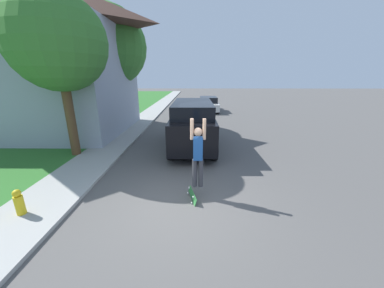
{
  "coord_description": "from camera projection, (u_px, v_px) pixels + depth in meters",
  "views": [
    {
      "loc": [
        0.43,
        -4.95,
        3.26
      ],
      "look_at": [
        0.35,
        2.02,
        1.06
      ],
      "focal_mm": 20.0,
      "sensor_mm": 36.0,
      "label": 1
    }
  ],
  "objects": [
    {
      "name": "ground_plane",
      "position": [
        178.0,
        204.0,
        5.71
      ],
      "size": [
        120.0,
        120.0,
        0.0
      ],
      "primitive_type": "plane",
      "color": "#54514F"
    },
    {
      "name": "lawn",
      "position": [
        38.0,
        139.0,
        11.5
      ],
      "size": [
        10.0,
        80.0,
        0.08
      ],
      "color": "#2D6B28",
      "rests_on": "ground_plane"
    },
    {
      "name": "sidewalk",
      "position": [
        119.0,
        139.0,
        11.45
      ],
      "size": [
        1.8,
        80.0,
        0.1
      ],
      "color": "#9E9E99",
      "rests_on": "ground_plane"
    },
    {
      "name": "house",
      "position": [
        41.0,
        53.0,
        11.98
      ],
      "size": [
        9.59,
        7.9,
        8.5
      ],
      "color": "#99A3B2",
      "rests_on": "lawn"
    },
    {
      "name": "lawn_tree_near",
      "position": [
        58.0,
        43.0,
        7.9
      ],
      "size": [
        3.57,
        3.57,
        6.18
      ],
      "color": "brown",
      "rests_on": "lawn"
    },
    {
      "name": "lawn_tree_far",
      "position": [
        107.0,
        47.0,
        13.56
      ],
      "size": [
        4.99,
        4.99,
        7.52
      ],
      "color": "brown",
      "rests_on": "lawn"
    },
    {
      "name": "suv_parked",
      "position": [
        193.0,
        123.0,
        9.97
      ],
      "size": [
        2.06,
        4.94,
        2.17
      ],
      "color": "black",
      "rests_on": "ground_plane"
    },
    {
      "name": "car_down_street",
      "position": [
        208.0,
        104.0,
        21.09
      ],
      "size": [
        1.97,
        4.52,
        1.4
      ],
      "color": "silver",
      "rests_on": "ground_plane"
    },
    {
      "name": "skateboarder",
      "position": [
        198.0,
        153.0,
        5.71
      ],
      "size": [
        0.41,
        0.22,
        1.92
      ],
      "color": "#38383D",
      "rests_on": "ground_plane"
    },
    {
      "name": "skateboard",
      "position": [
        192.0,
        195.0,
        5.93
      ],
      "size": [
        0.28,
        0.75,
        0.27
      ],
      "color": "#337F3D",
      "rests_on": "ground_plane"
    },
    {
      "name": "fire_hydrant",
      "position": [
        19.0,
        202.0,
        5.07
      ],
      "size": [
        0.2,
        0.2,
        0.65
      ],
      "color": "gold",
      "rests_on": "sidewalk"
    }
  ]
}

